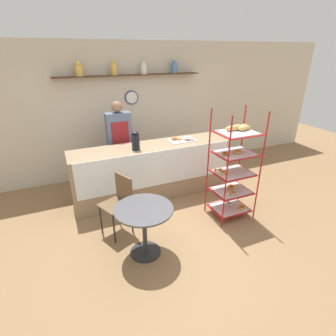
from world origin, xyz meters
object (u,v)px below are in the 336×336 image
object	(u,v)px
pastry_rack	(234,166)
coffee_carafe	(136,141)
cafe_table	(144,220)
person_worker	(120,142)
cafe_chair	(120,198)
donut_tray_counter	(184,139)

from	to	relation	value
pastry_rack	coffee_carafe	xyz separation A→B (m)	(-1.25, 1.02, 0.27)
cafe_table	coffee_carafe	world-z (taller)	coffee_carafe
person_worker	cafe_table	size ratio (longest dim) A/B	2.25
cafe_chair	donut_tray_counter	size ratio (longest dim) A/B	1.79
person_worker	cafe_chair	size ratio (longest dim) A/B	1.89
donut_tray_counter	cafe_chair	bearing A→B (deg)	-149.41
pastry_rack	cafe_table	distance (m)	1.65
person_worker	coffee_carafe	size ratio (longest dim) A/B	5.30
coffee_carafe	donut_tray_counter	size ratio (longest dim) A/B	0.64
person_worker	cafe_chair	xyz separation A→B (m)	(-0.39, -1.42, -0.37)
pastry_rack	cafe_chair	size ratio (longest dim) A/B	1.95
pastry_rack	cafe_table	world-z (taller)	pastry_rack
pastry_rack	cafe_chair	world-z (taller)	pastry_rack
cafe_chair	coffee_carafe	world-z (taller)	coffee_carafe
cafe_table	donut_tray_counter	world-z (taller)	donut_tray_counter
pastry_rack	donut_tray_counter	distance (m)	1.20
person_worker	donut_tray_counter	distance (m)	1.22
cafe_chair	coffee_carafe	bearing A→B (deg)	122.78
person_worker	cafe_table	distance (m)	2.08
coffee_carafe	donut_tray_counter	distance (m)	0.98
pastry_rack	cafe_chair	distance (m)	1.80
cafe_chair	coffee_carafe	xyz separation A→B (m)	(0.50, 0.73, 0.58)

